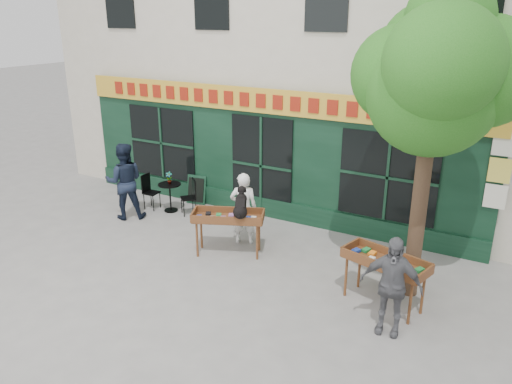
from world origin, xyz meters
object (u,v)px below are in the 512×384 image
book_cart_right (385,264)px  bistro_table (170,192)px  man_right (391,285)px  book_cart_center (228,219)px  woman (244,208)px  dog (241,202)px  man_left (125,181)px

book_cart_right → bistro_table: bearing=179.8°
man_right → book_cart_center: bearing=159.0°
woman → man_right: bearing=131.7°
dog → woman: 0.90m
book_cart_center → woman: woman is taller
book_cart_right → man_left: size_ratio=0.82×
man_right → book_cart_right: bearing=107.2°
dog → woman: bearing=93.2°
book_cart_right → bistro_table: (-6.21, 1.73, -0.28)m
man_right → man_left: bearing=163.0°
man_right → bistro_table: bearing=154.5°
dog → man_right: 3.66m
book_cart_center → man_left: bearing=148.9°
book_cart_center → dog: dog is taller
book_cart_right → woman: bearing=179.2°
woman → book_cart_center: bearing=66.6°
man_right → bistro_table: size_ratio=2.25×
book_cart_center → bistro_table: 3.03m
dog → man_left: (-3.74, 0.51, -0.30)m
book_cart_center → woman: bearing=66.6°
man_right → bistro_table: 6.97m
book_cart_center → bistro_table: size_ratio=2.14×
book_cart_right → man_right: (0.30, -0.75, 0.03)m
woman → man_right: size_ratio=0.98×
dog → woman: (-0.35, 0.70, -0.45)m
woman → man_right: (3.82, -1.77, 0.02)m
book_cart_center → bistro_table: bearing=129.8°
book_cart_center → book_cart_right: size_ratio=1.01×
dog → man_right: bearing=-40.6°
man_right → man_left: (-7.21, 1.58, 0.13)m
book_cart_right → man_left: (-6.91, 0.83, 0.16)m
woman → bistro_table: 2.80m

